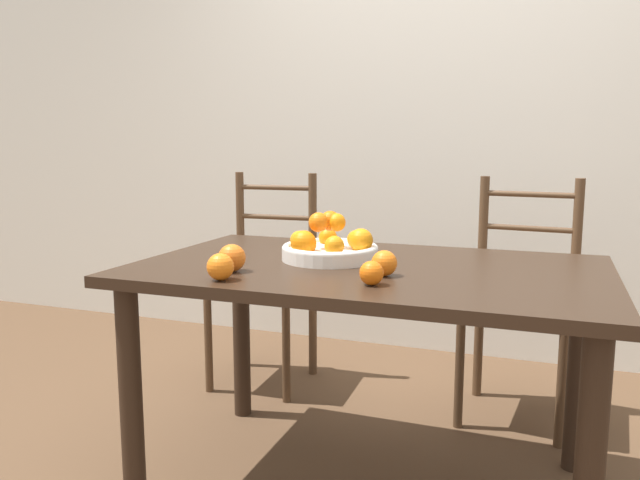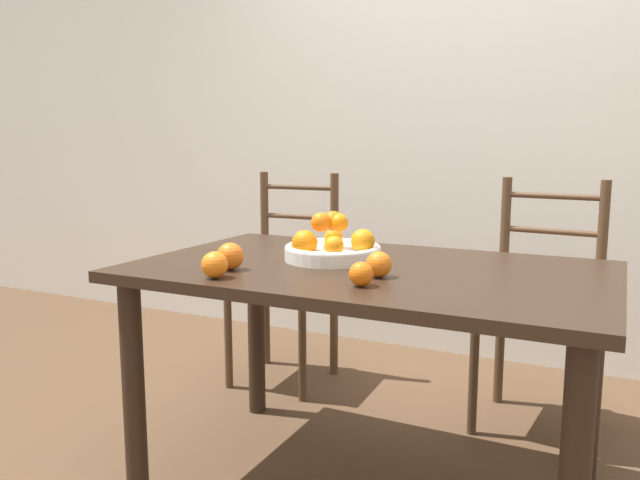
# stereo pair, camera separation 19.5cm
# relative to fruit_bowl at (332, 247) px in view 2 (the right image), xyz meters

# --- Properties ---
(wall_back) EXTENTS (8.00, 0.06, 2.60)m
(wall_back) POSITION_rel_fruit_bowl_xyz_m (0.14, 1.45, 0.51)
(wall_back) COLOR silver
(wall_back) RESTS_ON ground_plane
(dining_table) EXTENTS (1.45, 0.89, 0.75)m
(dining_table) POSITION_rel_fruit_bowl_xyz_m (0.14, -0.04, -0.15)
(dining_table) COLOR black
(dining_table) RESTS_ON ground_plane
(fruit_bowl) EXTENTS (0.32, 0.32, 0.16)m
(fruit_bowl) POSITION_rel_fruit_bowl_xyz_m (0.00, 0.00, 0.00)
(fruit_bowl) COLOR white
(fruit_bowl) RESTS_ON dining_table
(orange_loose_0) EXTENTS (0.08, 0.08, 0.08)m
(orange_loose_0) POSITION_rel_fruit_bowl_xyz_m (-0.18, -0.39, -0.01)
(orange_loose_0) COLOR orange
(orange_loose_0) RESTS_ON dining_table
(orange_loose_1) EXTENTS (0.07, 0.07, 0.07)m
(orange_loose_1) POSITION_rel_fruit_bowl_xyz_m (0.23, -0.31, -0.01)
(orange_loose_1) COLOR orange
(orange_loose_1) RESTS_ON dining_table
(orange_loose_2) EXTENTS (0.08, 0.08, 0.08)m
(orange_loose_2) POSITION_rel_fruit_bowl_xyz_m (-0.21, -0.28, -0.00)
(orange_loose_2) COLOR orange
(orange_loose_2) RESTS_ON dining_table
(orange_loose_3) EXTENTS (0.07, 0.07, 0.07)m
(orange_loose_3) POSITION_rel_fruit_bowl_xyz_m (0.23, -0.18, -0.01)
(orange_loose_3) COLOR orange
(orange_loose_3) RESTS_ON dining_table
(chair_left) EXTENTS (0.43, 0.42, 0.99)m
(chair_left) POSITION_rel_fruit_bowl_xyz_m (-0.58, 0.72, -0.31)
(chair_left) COLOR #513823
(chair_left) RESTS_ON ground_plane
(chair_right) EXTENTS (0.46, 0.44, 0.99)m
(chair_right) POSITION_rel_fruit_bowl_xyz_m (0.58, 0.72, -0.31)
(chair_right) COLOR #513823
(chair_right) RESTS_ON ground_plane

